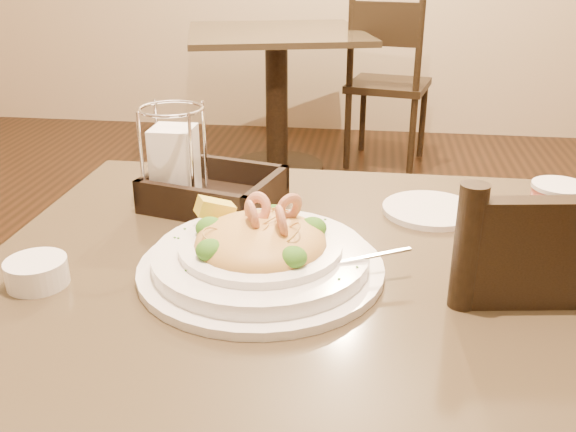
# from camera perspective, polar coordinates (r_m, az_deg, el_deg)

# --- Properties ---
(main_table) EXTENTS (0.90, 0.90, 0.76)m
(main_table) POSITION_cam_1_polar(r_m,az_deg,el_deg) (1.05, -0.16, -16.86)
(main_table) COLOR black
(main_table) RESTS_ON ground
(background_table) EXTENTS (1.10, 1.10, 0.76)m
(background_table) POSITION_cam_1_polar(r_m,az_deg,el_deg) (3.51, -1.02, 12.25)
(background_table) COLOR black
(background_table) RESTS_ON ground
(dining_chair_near) EXTENTS (0.48, 0.48, 0.93)m
(dining_chair_near) POSITION_cam_1_polar(r_m,az_deg,el_deg) (1.17, 20.82, -15.22)
(dining_chair_near) COLOR black
(dining_chair_near) RESTS_ON ground
(dining_chair_far) EXTENTS (0.50, 0.50, 0.93)m
(dining_chair_far) POSITION_cam_1_polar(r_m,az_deg,el_deg) (3.64, 8.81, 11.99)
(dining_chair_far) COLOR black
(dining_chair_far) RESTS_ON ground
(pasta_bowl) EXTENTS (0.38, 0.35, 0.11)m
(pasta_bowl) POSITION_cam_1_polar(r_m,az_deg,el_deg) (0.90, -2.45, -3.21)
(pasta_bowl) COLOR white
(pasta_bowl) RESTS_ON main_table
(drink_glass) EXTENTS (0.14, 0.14, 0.13)m
(drink_glass) POSITION_cam_1_polar(r_m,az_deg,el_deg) (0.97, 22.45, -0.98)
(drink_glass) COLOR white
(drink_glass) RESTS_ON main_table
(bread_basket) EXTENTS (0.25, 0.22, 0.06)m
(bread_basket) POSITION_cam_1_polar(r_m,az_deg,el_deg) (1.14, -6.56, 2.00)
(bread_basket) COLOR black
(bread_basket) RESTS_ON main_table
(napkin_caddy) EXTENTS (0.11, 0.11, 0.18)m
(napkin_caddy) POSITION_cam_1_polar(r_m,az_deg,el_deg) (1.14, -10.02, 4.63)
(napkin_caddy) COLOR silver
(napkin_caddy) RESTS_ON main_table
(side_plate) EXTENTS (0.18, 0.18, 0.01)m
(side_plate) POSITION_cam_1_polar(r_m,az_deg,el_deg) (1.13, 12.52, 0.53)
(side_plate) COLOR white
(side_plate) RESTS_ON main_table
(butter_ramekin) EXTENTS (0.10, 0.10, 0.04)m
(butter_ramekin) POSITION_cam_1_polar(r_m,az_deg,el_deg) (0.94, -21.43, -4.68)
(butter_ramekin) COLOR white
(butter_ramekin) RESTS_ON main_table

